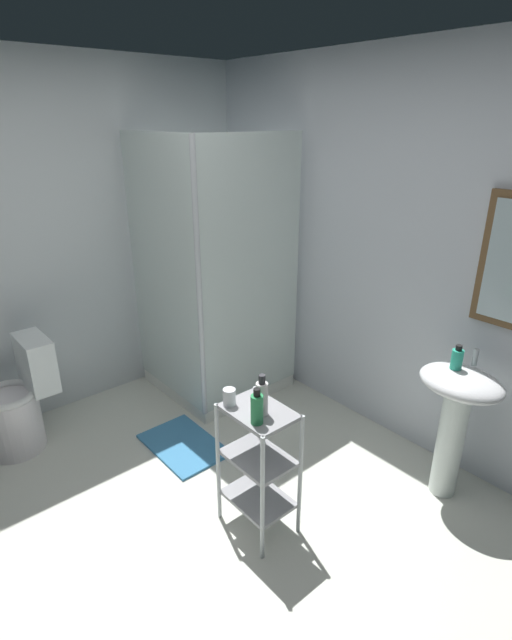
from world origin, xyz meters
name	(u,v)px	position (x,y,z in m)	size (l,w,h in m)	color
ground_plane	(170,564)	(0.00, 0.00, -0.01)	(4.20, 4.20, 0.02)	silver
wall_back	(410,259)	(0.01, 1.85, 1.25)	(4.20, 0.14, 2.50)	silver
wall_left	(13,251)	(-1.85, 0.00, 1.25)	(0.10, 4.20, 2.50)	silver
shower_stall	(214,339)	(-1.22, 1.18, 0.46)	(0.92, 0.92, 2.00)	white
pedestal_sink	(456,408)	(0.62, 1.52, 0.58)	(0.46, 0.37, 0.81)	white
sink_faucet	(475,357)	(0.62, 1.64, 0.86)	(0.03, 0.03, 0.10)	silver
toilet	(18,405)	(-1.48, -0.24, 0.31)	(0.37, 0.49, 0.76)	white
storage_cart	(258,460)	(0.10, 0.51, 0.44)	(0.38, 0.28, 0.74)	silver
hand_soap_bottle	(457,359)	(0.57, 1.52, 0.87)	(0.06, 0.06, 0.14)	#2DBC99
lotion_bottle_white	(262,397)	(0.13, 0.50, 0.83)	(0.06, 0.06, 0.22)	white
body_wash_bottle_green	(257,408)	(0.17, 0.43, 0.82)	(0.06, 0.06, 0.19)	#2B9252
rinse_cup	(229,397)	(-0.04, 0.43, 0.78)	(0.06, 0.06, 0.09)	silver
bath_mat	(184,445)	(-0.76, 0.57, 0.01)	(0.60, 0.40, 0.02)	teal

